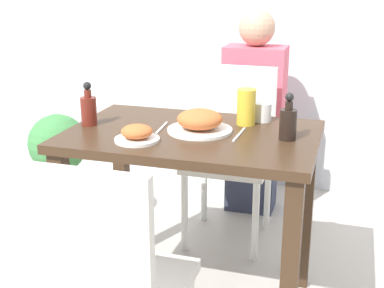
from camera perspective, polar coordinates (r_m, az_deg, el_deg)
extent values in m
cube|color=#3D2819|center=(2.09, 0.00, 0.83)|extent=(0.97, 0.65, 0.04)
cube|color=#3D2819|center=(2.17, -13.43, -9.96)|extent=(0.06, 0.06, 0.73)
cube|color=#3D2819|center=(1.92, 10.38, -13.69)|extent=(0.06, 0.06, 0.73)
cube|color=#3D2819|center=(2.61, -7.44, -4.71)|extent=(0.06, 0.06, 0.73)
cube|color=#3D2819|center=(2.40, 12.02, -7.00)|extent=(0.06, 0.06, 0.73)
cube|color=silver|center=(1.72, -8.08, -14.91)|extent=(0.42, 0.42, 0.04)
cube|color=silver|center=(1.45, -11.73, -10.75)|extent=(0.40, 0.04, 0.44)
cube|color=silver|center=(2.74, 3.94, -1.86)|extent=(0.42, 0.42, 0.04)
cube|color=silver|center=(2.85, 4.93, 3.95)|extent=(0.40, 0.04, 0.44)
cylinder|color=white|center=(2.71, -0.79, -7.29)|extent=(0.03, 0.03, 0.42)
cylinder|color=white|center=(2.63, 6.77, -8.22)|extent=(0.03, 0.03, 0.42)
cylinder|color=white|center=(3.02, 1.30, -4.50)|extent=(0.03, 0.03, 0.42)
cylinder|color=white|center=(2.95, 8.06, -5.24)|extent=(0.03, 0.03, 0.42)
cylinder|color=white|center=(2.09, 0.83, 1.49)|extent=(0.25, 0.25, 0.01)
ellipsoid|color=#CC6633|center=(2.07, 0.83, 2.67)|extent=(0.18, 0.18, 0.08)
cylinder|color=white|center=(1.98, -5.88, 0.48)|extent=(0.17, 0.17, 0.01)
ellipsoid|color=#CC6633|center=(1.97, -5.91, 1.34)|extent=(0.12, 0.12, 0.05)
cylinder|color=white|center=(2.24, 7.51, 3.41)|extent=(0.08, 0.08, 0.08)
cylinder|color=gold|center=(2.18, 5.81, 3.96)|extent=(0.08, 0.08, 0.15)
cylinder|color=black|center=(2.00, 10.20, 2.04)|extent=(0.06, 0.06, 0.11)
cylinder|color=black|center=(1.99, 10.32, 4.06)|extent=(0.03, 0.03, 0.03)
sphere|color=black|center=(1.98, 10.37, 4.96)|extent=(0.03, 0.03, 0.03)
cylinder|color=maroon|center=(2.20, -10.96, 3.45)|extent=(0.06, 0.06, 0.11)
cylinder|color=maroon|center=(2.19, -11.07, 5.30)|extent=(0.03, 0.03, 0.03)
sphere|color=black|center=(2.18, -11.12, 6.11)|extent=(0.03, 0.03, 0.03)
cube|color=silver|center=(2.13, -3.23, 1.75)|extent=(0.02, 0.16, 0.00)
cube|color=silver|center=(2.05, 5.05, 1.03)|extent=(0.01, 0.18, 0.00)
cylinder|color=brown|center=(2.98, -13.56, -6.90)|extent=(0.22, 0.22, 0.27)
cylinder|color=brown|center=(2.91, -13.82, -3.66)|extent=(0.04, 0.04, 0.09)
sphere|color=#428947|center=(2.85, -14.12, 0.06)|extent=(0.31, 0.31, 0.31)
cube|color=#2D3347|center=(3.20, 6.38, -3.02)|extent=(0.28, 0.20, 0.45)
cube|color=#DB566B|center=(3.06, 6.69, 5.49)|extent=(0.34, 0.22, 0.52)
sphere|color=tan|center=(3.00, 6.94, 12.21)|extent=(0.20, 0.20, 0.20)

